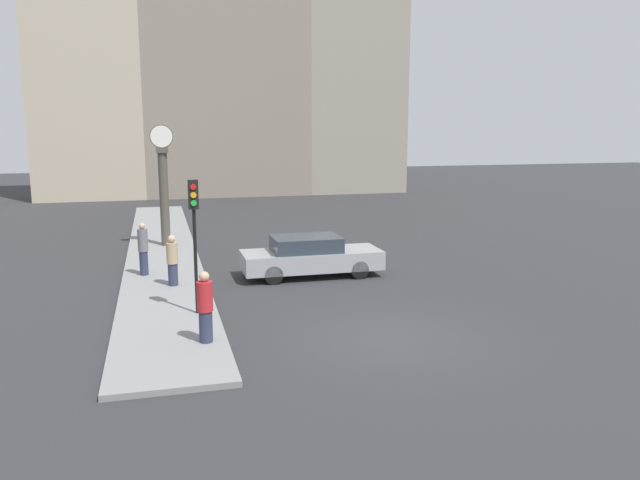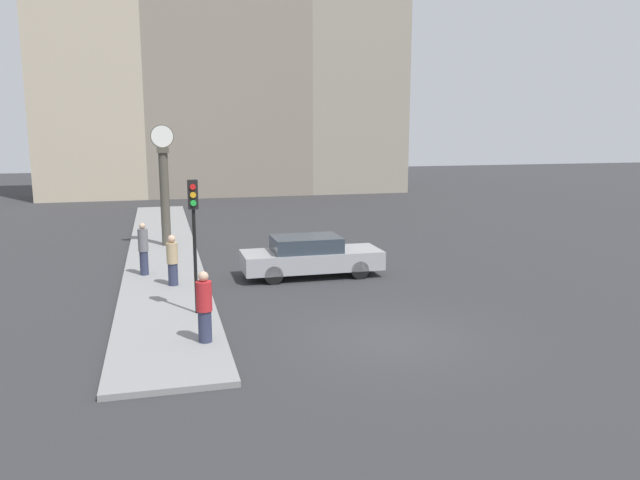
{
  "view_description": "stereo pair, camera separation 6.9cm",
  "coord_description": "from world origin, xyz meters",
  "px_view_note": "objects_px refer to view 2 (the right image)",
  "views": [
    {
      "loc": [
        -5.3,
        -13.54,
        5.08
      ],
      "look_at": [
        -0.3,
        5.42,
        1.47
      ],
      "focal_mm": 35.0,
      "sensor_mm": 36.0,
      "label": 1
    },
    {
      "loc": [
        -5.23,
        -13.56,
        5.08
      ],
      "look_at": [
        -0.3,
        5.42,
        1.47
      ],
      "focal_mm": 35.0,
      "sensor_mm": 36.0,
      "label": 2
    }
  ],
  "objects_px": {
    "street_clock": "(164,188)",
    "pedestrian_red_top": "(204,307)",
    "pedestrian_grey_jacket": "(143,249)",
    "sedan_car": "(310,256)",
    "traffic_light_near": "(194,218)",
    "pedestrian_tan_coat": "(172,260)"
  },
  "relations": [
    {
      "from": "traffic_light_near",
      "to": "pedestrian_tan_coat",
      "type": "relative_size",
      "value": 2.23
    },
    {
      "from": "street_clock",
      "to": "pedestrian_tan_coat",
      "type": "distance_m",
      "value": 7.12
    },
    {
      "from": "traffic_light_near",
      "to": "pedestrian_grey_jacket",
      "type": "bearing_deg",
      "value": 106.48
    },
    {
      "from": "pedestrian_grey_jacket",
      "to": "sedan_car",
      "type": "bearing_deg",
      "value": -10.93
    },
    {
      "from": "street_clock",
      "to": "pedestrian_grey_jacket",
      "type": "bearing_deg",
      "value": -98.81
    },
    {
      "from": "pedestrian_tan_coat",
      "to": "pedestrian_red_top",
      "type": "bearing_deg",
      "value": -84.03
    },
    {
      "from": "traffic_light_near",
      "to": "pedestrian_red_top",
      "type": "xyz_separation_m",
      "value": [
        0.04,
        -2.35,
        -1.73
      ]
    },
    {
      "from": "pedestrian_tan_coat",
      "to": "pedestrian_grey_jacket",
      "type": "height_order",
      "value": "pedestrian_grey_jacket"
    },
    {
      "from": "pedestrian_tan_coat",
      "to": "pedestrian_red_top",
      "type": "xyz_separation_m",
      "value": [
        0.58,
        -5.53,
        0.04
      ]
    },
    {
      "from": "traffic_light_near",
      "to": "pedestrian_grey_jacket",
      "type": "distance_m",
      "value": 5.33
    },
    {
      "from": "sedan_car",
      "to": "pedestrian_grey_jacket",
      "type": "bearing_deg",
      "value": 169.07
    },
    {
      "from": "traffic_light_near",
      "to": "pedestrian_tan_coat",
      "type": "distance_m",
      "value": 3.67
    },
    {
      "from": "traffic_light_near",
      "to": "pedestrian_red_top",
      "type": "relative_size",
      "value": 2.13
    },
    {
      "from": "pedestrian_tan_coat",
      "to": "street_clock",
      "type": "bearing_deg",
      "value": 90.7
    },
    {
      "from": "street_clock",
      "to": "pedestrian_grey_jacket",
      "type": "xyz_separation_m",
      "value": [
        -0.82,
        -5.26,
        -1.5
      ]
    },
    {
      "from": "street_clock",
      "to": "pedestrian_tan_coat",
      "type": "height_order",
      "value": "street_clock"
    },
    {
      "from": "sedan_car",
      "to": "pedestrian_tan_coat",
      "type": "distance_m",
      "value": 4.63
    },
    {
      "from": "street_clock",
      "to": "pedestrian_red_top",
      "type": "xyz_separation_m",
      "value": [
        0.66,
        -12.47,
        -1.55
      ]
    },
    {
      "from": "traffic_light_near",
      "to": "pedestrian_red_top",
      "type": "height_order",
      "value": "traffic_light_near"
    },
    {
      "from": "street_clock",
      "to": "pedestrian_grey_jacket",
      "type": "relative_size",
      "value": 2.82
    },
    {
      "from": "pedestrian_grey_jacket",
      "to": "pedestrian_red_top",
      "type": "relative_size",
      "value": 1.05
    },
    {
      "from": "pedestrian_red_top",
      "to": "pedestrian_tan_coat",
      "type": "bearing_deg",
      "value": 95.97
    }
  ]
}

